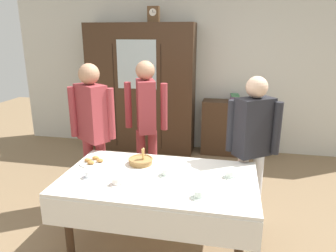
% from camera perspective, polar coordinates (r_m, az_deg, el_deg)
% --- Properties ---
extents(ground_plane, '(12.00, 12.00, 0.00)m').
position_cam_1_polar(ground_plane, '(3.36, -0.73, -19.07)').
color(ground_plane, '#846B4C').
rests_on(ground_plane, ground).
extents(back_wall, '(6.40, 0.10, 2.70)m').
position_cam_1_polar(back_wall, '(5.39, 5.34, 9.99)').
color(back_wall, silver).
rests_on(back_wall, ground).
extents(dining_table, '(1.71, 1.00, 0.74)m').
position_cam_1_polar(dining_table, '(2.83, -1.81, -11.22)').
color(dining_table, '#3D2819').
rests_on(dining_table, ground).
extents(wall_cabinet, '(1.77, 0.46, 2.11)m').
position_cam_1_polar(wall_cabinet, '(5.32, -4.86, 6.71)').
color(wall_cabinet, '#3D2819').
rests_on(wall_cabinet, ground).
extents(mantel_clock, '(0.18, 0.11, 0.24)m').
position_cam_1_polar(mantel_clock, '(5.19, -2.63, 19.53)').
color(mantel_clock, brown).
rests_on(mantel_clock, wall_cabinet).
extents(bookshelf_low, '(1.01, 0.35, 0.90)m').
position_cam_1_polar(bookshelf_low, '(5.30, 11.66, -0.37)').
color(bookshelf_low, '#3D2819').
rests_on(bookshelf_low, ground).
extents(book_stack, '(0.15, 0.23, 0.11)m').
position_cam_1_polar(book_stack, '(5.17, 11.98, 5.04)').
color(book_stack, '#99332D').
rests_on(book_stack, bookshelf_low).
extents(tea_cup_near_left, '(0.13, 0.13, 0.06)m').
position_cam_1_polar(tea_cup_near_left, '(2.83, -0.36, -8.46)').
color(tea_cup_near_left, silver).
rests_on(tea_cup_near_left, dining_table).
extents(tea_cup_near_right, '(0.13, 0.13, 0.06)m').
position_cam_1_polar(tea_cup_near_right, '(2.70, -9.25, -9.95)').
color(tea_cup_near_right, white).
rests_on(tea_cup_near_right, dining_table).
extents(tea_cup_mid_left, '(0.13, 0.13, 0.06)m').
position_cam_1_polar(tea_cup_mid_left, '(2.87, -14.06, -8.55)').
color(tea_cup_mid_left, white).
rests_on(tea_cup_mid_left, dining_table).
extents(tea_cup_far_left, '(0.13, 0.13, 0.06)m').
position_cam_1_polar(tea_cup_far_left, '(2.48, 5.61, -12.23)').
color(tea_cup_far_left, silver).
rests_on(tea_cup_far_left, dining_table).
extents(tea_cup_mid_right, '(0.13, 0.13, 0.06)m').
position_cam_1_polar(tea_cup_mid_right, '(2.84, 11.20, -8.64)').
color(tea_cup_mid_right, silver).
rests_on(tea_cup_mid_right, dining_table).
extents(bread_basket, '(0.24, 0.24, 0.16)m').
position_cam_1_polar(bread_basket, '(3.07, -4.95, -6.24)').
color(bread_basket, '#9E7542').
rests_on(bread_basket, dining_table).
extents(pastry_plate, '(0.28, 0.28, 0.05)m').
position_cam_1_polar(pastry_plate, '(3.17, -13.26, -6.28)').
color(pastry_plate, white).
rests_on(pastry_plate, dining_table).
extents(spoon_mid_left, '(0.12, 0.02, 0.01)m').
position_cam_1_polar(spoon_mid_left, '(2.80, -6.11, -9.31)').
color(spoon_mid_left, silver).
rests_on(spoon_mid_left, dining_table).
extents(spoon_center, '(0.12, 0.02, 0.01)m').
position_cam_1_polar(spoon_center, '(2.65, 3.35, -10.89)').
color(spoon_center, silver).
rests_on(spoon_center, dining_table).
extents(person_beside_shelf, '(0.52, 0.41, 1.65)m').
position_cam_1_polar(person_beside_shelf, '(3.77, -3.99, 1.89)').
color(person_beside_shelf, '#933338').
rests_on(person_beside_shelf, ground).
extents(person_near_right_end, '(0.52, 0.37, 1.57)m').
position_cam_1_polar(person_near_right_end, '(3.25, 15.07, -2.19)').
color(person_near_right_end, silver).
rests_on(person_near_right_end, ground).
extents(person_behind_table_right, '(0.52, 0.37, 1.66)m').
position_cam_1_polar(person_behind_table_right, '(3.53, -13.51, 0.47)').
color(person_behind_table_right, '#933338').
rests_on(person_behind_table_right, ground).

